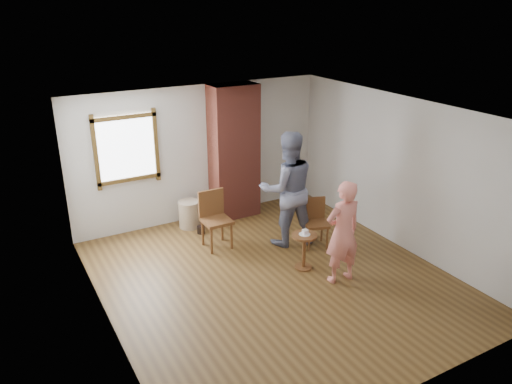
# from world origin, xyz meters

# --- Properties ---
(ground) EXTENTS (5.50, 5.50, 0.00)m
(ground) POSITION_xyz_m (0.00, 0.00, 0.00)
(ground) COLOR brown
(ground) RESTS_ON ground
(room_shell) EXTENTS (5.04, 5.52, 2.62)m
(room_shell) POSITION_xyz_m (-0.06, 0.61, 1.81)
(room_shell) COLOR silver
(room_shell) RESTS_ON ground
(brick_chimney) EXTENTS (0.90, 0.50, 2.60)m
(brick_chimney) POSITION_xyz_m (0.60, 2.50, 1.30)
(brick_chimney) COLOR #9B4337
(brick_chimney) RESTS_ON ground
(stoneware_crock) EXTENTS (0.40, 0.40, 0.52)m
(stoneware_crock) POSITION_xyz_m (-0.42, 2.40, 0.26)
(stoneware_crock) COLOR tan
(stoneware_crock) RESTS_ON ground
(dark_pot) EXTENTS (0.15, 0.15, 0.14)m
(dark_pot) POSITION_xyz_m (-0.35, 2.03, 0.07)
(dark_pot) COLOR black
(dark_pot) RESTS_ON ground
(dining_chair_left) EXTENTS (0.47, 0.47, 1.00)m
(dining_chair_left) POSITION_xyz_m (-0.32, 1.48, 0.56)
(dining_chair_left) COLOR brown
(dining_chair_left) RESTS_ON ground
(dining_chair_right) EXTENTS (0.51, 0.51, 0.85)m
(dining_chair_right) POSITION_xyz_m (1.23, 0.65, 0.48)
(dining_chair_right) COLOR brown
(dining_chair_right) RESTS_ON ground
(side_table) EXTENTS (0.40, 0.40, 0.60)m
(side_table) POSITION_xyz_m (0.58, 0.05, 0.40)
(side_table) COLOR brown
(side_table) RESTS_ON ground
(cake_plate) EXTENTS (0.18, 0.18, 0.01)m
(cake_plate) POSITION_xyz_m (0.58, 0.05, 0.60)
(cake_plate) COLOR white
(cake_plate) RESTS_ON side_table
(cake_slice) EXTENTS (0.08, 0.07, 0.06)m
(cake_slice) POSITION_xyz_m (0.59, 0.05, 0.64)
(cake_slice) COLOR white
(cake_slice) RESTS_ON cake_plate
(man) EXTENTS (1.14, 0.99, 2.03)m
(man) POSITION_xyz_m (0.84, 0.96, 1.02)
(man) COLOR #15183B
(man) RESTS_ON ground
(person_pink) EXTENTS (0.61, 0.41, 1.63)m
(person_pink) POSITION_xyz_m (0.87, -0.52, 0.81)
(person_pink) COLOR #F28579
(person_pink) RESTS_ON ground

